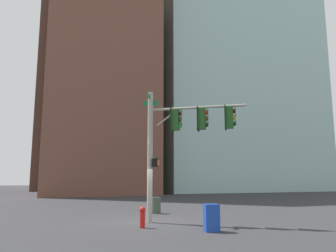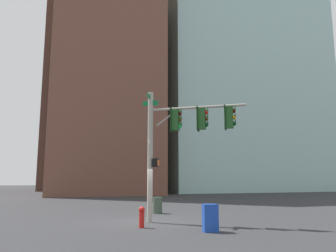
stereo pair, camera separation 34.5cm
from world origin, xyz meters
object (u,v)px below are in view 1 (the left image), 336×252
at_px(litter_bin, 156,205).
at_px(newspaper_box, 212,218).
at_px(signal_pole_assembly, 178,134).
at_px(fire_hydrant, 142,216).

relative_size(litter_bin, newspaper_box, 0.90).
relative_size(signal_pole_assembly, newspaper_box, 5.99).
bearing_deg(fire_hydrant, signal_pole_assembly, -68.42).
bearing_deg(signal_pole_assembly, newspaper_box, -48.99).
distance_m(fire_hydrant, newspaper_box, 2.95).
distance_m(signal_pole_assembly, fire_hydrant, 4.23).
xyz_separation_m(signal_pole_assembly, litter_bin, (4.59, -0.43, -3.66)).
height_order(litter_bin, newspaper_box, newspaper_box).
height_order(signal_pole_assembly, fire_hydrant, signal_pole_assembly).
bearing_deg(litter_bin, signal_pole_assembly, 174.65).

